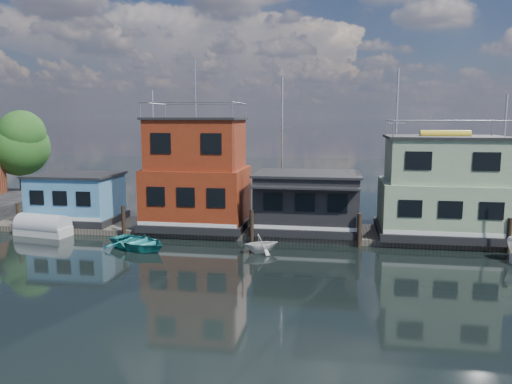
% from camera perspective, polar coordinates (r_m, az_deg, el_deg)
% --- Properties ---
extents(ground, '(160.00, 160.00, 0.00)m').
position_cam_1_polar(ground, '(24.17, 5.23, -11.52)').
color(ground, black).
rests_on(ground, ground).
extents(dock, '(48.00, 5.00, 0.40)m').
position_cam_1_polar(dock, '(35.62, 6.65, -4.62)').
color(dock, '#595147').
rests_on(dock, ground).
extents(houseboat_blue, '(6.40, 4.90, 3.66)m').
position_cam_1_polar(houseboat_blue, '(40.25, -19.83, -0.64)').
color(houseboat_blue, black).
rests_on(houseboat_blue, dock).
extents(houseboat_red, '(7.40, 5.90, 11.86)m').
position_cam_1_polar(houseboat_red, '(36.33, -6.77, 1.89)').
color(houseboat_red, black).
rests_on(houseboat_red, dock).
extents(houseboat_dark, '(7.40, 6.10, 4.06)m').
position_cam_1_polar(houseboat_dark, '(35.19, 5.89, -1.09)').
color(houseboat_dark, black).
rests_on(houseboat_dark, dock).
extents(houseboat_green, '(8.40, 5.90, 7.03)m').
position_cam_1_polar(houseboat_green, '(35.67, 20.51, 0.38)').
color(houseboat_green, black).
rests_on(houseboat_green, dock).
extents(pilings, '(42.28, 0.28, 2.20)m').
position_cam_1_polar(pilings, '(32.71, 5.85, -4.18)').
color(pilings, '#2D2116').
rests_on(pilings, ground).
extents(background_masts, '(36.40, 0.16, 12.00)m').
position_cam_1_polar(background_masts, '(40.88, 13.88, 4.47)').
color(background_masts, silver).
rests_on(background_masts, ground).
extents(dinghy_white, '(2.89, 2.77, 1.18)m').
position_cam_1_polar(dinghy_white, '(30.85, 0.53, -5.88)').
color(dinghy_white, silver).
rests_on(dinghy_white, ground).
extents(tarp_runabout, '(4.17, 2.20, 1.61)m').
position_cam_1_polar(tarp_runabout, '(38.40, -23.18, -3.69)').
color(tarp_runabout, beige).
rests_on(tarp_runabout, ground).
extents(dinghy_teal, '(5.29, 4.74, 0.90)m').
position_cam_1_polar(dinghy_teal, '(32.54, -13.30, -5.61)').
color(dinghy_teal, teal).
rests_on(dinghy_teal, ground).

